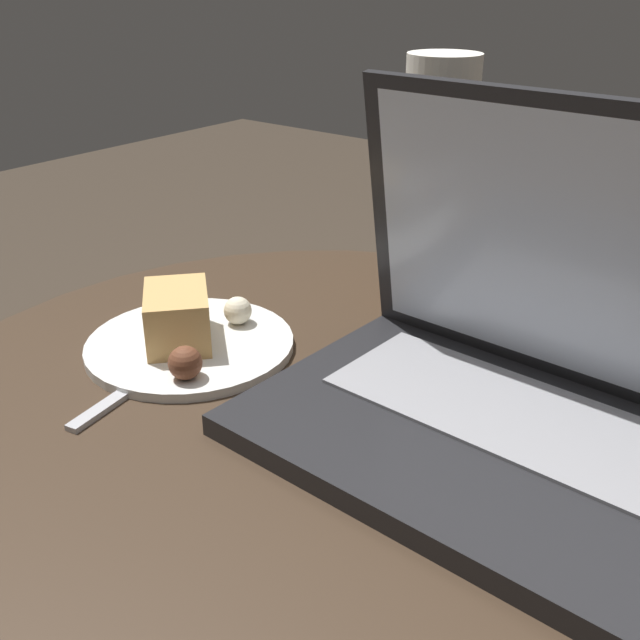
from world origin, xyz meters
The scene contains 5 objects.
table centered at (0.00, 0.00, 0.40)m, with size 0.74×0.74×0.56m.
laptop centered at (0.13, 0.06, 0.62)m, with size 0.36×0.25×0.25m.
beer_glass centered at (-0.03, 0.22, 0.69)m, with size 0.07×0.07×0.26m.
snack_plate centered at (-0.16, 0.00, 0.58)m, with size 0.20×0.20×0.06m.
fork centered at (-0.15, -0.06, 0.57)m, with size 0.05×0.17×0.00m.
Camera 1 is at (0.32, -0.41, 0.90)m, focal length 42.00 mm.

